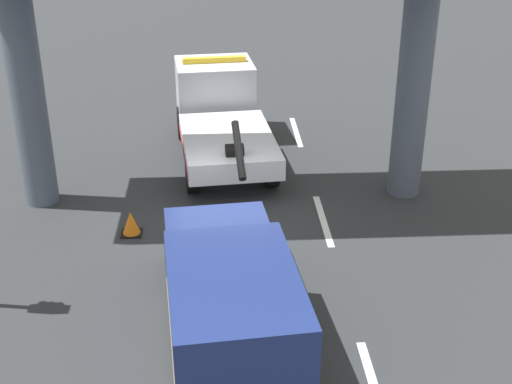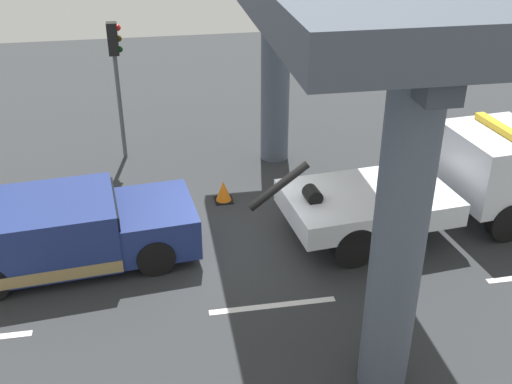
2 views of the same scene
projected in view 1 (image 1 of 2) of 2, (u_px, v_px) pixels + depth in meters
The scene contains 6 objects.
ground_plane at pixel (226, 225), 16.60m from camera, with size 60.00×40.00×0.10m, color #2D3033.
lane_stripe_mid at pixel (323, 220), 16.70m from camera, with size 2.60×0.16×0.01m, color silver.
lane_stripe_east at pixel (296, 132), 22.10m from camera, with size 2.60×0.16×0.01m, color silver.
tow_truck_white at pixel (220, 112), 20.21m from camera, with size 7.34×2.97×2.46m.
towed_van_green at pixel (230, 296), 12.45m from camera, with size 5.38×2.67×1.58m.
traffic_cone_orange at pixel (131, 224), 15.98m from camera, with size 0.48×0.48×0.57m.
Camera 1 is at (-14.64, 0.12, 7.86)m, focal length 48.63 mm.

